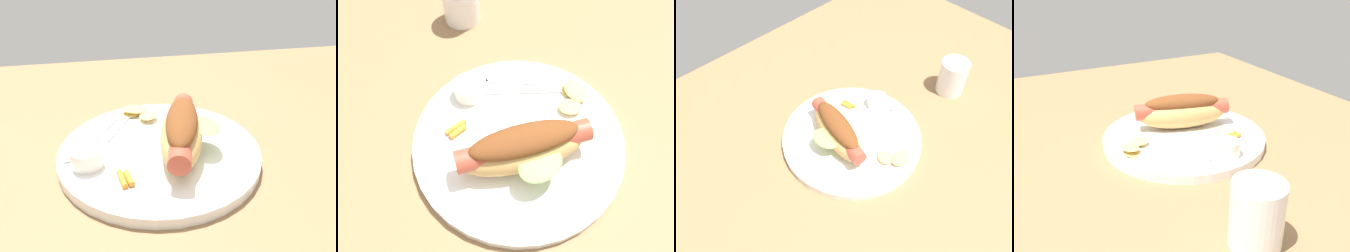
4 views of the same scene
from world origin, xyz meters
The scene contains 8 objects.
ground_plane centered at (0.00, 0.00, -0.90)cm, with size 120.00×90.00×1.80cm, color olive.
plate centered at (-2.34, 0.43, 0.80)cm, with size 29.78×29.78×1.60cm, color white.
hot_dog centered at (-5.43, 1.21, 4.99)cm, with size 10.87×18.02×6.52cm.
sauce_ramekin centered at (8.17, 2.35, 2.91)cm, with size 4.48×4.48×2.62cm, color white.
fork centered at (6.94, -4.92, 1.80)cm, with size 8.74×12.97×0.40cm.
knife centered at (4.74, -5.04, 1.78)cm, with size 15.01×1.40×0.36cm, color silver.
chips_pile centered at (-0.24, -10.74, 2.31)cm, with size 6.94×6.51×1.57cm.
carrot_garnish centered at (3.27, 6.89, 2.02)cm, with size 2.24×3.40×0.87cm.
Camera 2 is at (-23.37, 14.56, 44.21)cm, focal length 37.66 mm.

